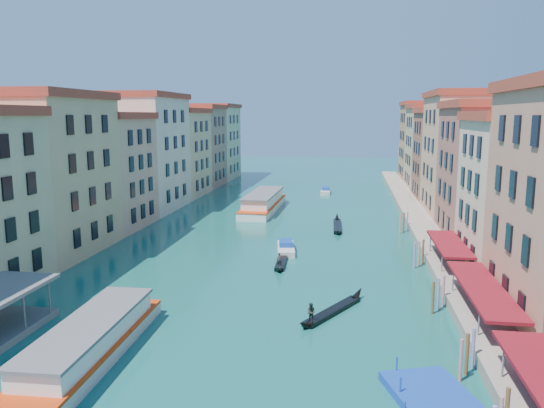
{
  "coord_description": "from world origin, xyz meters",
  "views": [
    {
      "loc": [
        11.18,
        -20.45,
        17.07
      ],
      "look_at": [
        0.97,
        47.93,
        5.44
      ],
      "focal_mm": 35.0,
      "sensor_mm": 36.0,
      "label": 1
    }
  ],
  "objects_px": {
    "gondola_fore": "(282,258)",
    "blue_dock": "(434,398)",
    "vaporetto_near": "(90,342)",
    "vaporetto_far": "(263,202)",
    "gondola_right": "(332,309)"
  },
  "relations": [
    {
      "from": "vaporetto_near",
      "to": "gondola_right",
      "type": "xyz_separation_m",
      "value": [
        16.63,
        11.01,
        -0.81
      ]
    },
    {
      "from": "gondola_fore",
      "to": "gondola_right",
      "type": "bearing_deg",
      "value": -70.57
    },
    {
      "from": "vaporetto_far",
      "to": "gondola_fore",
      "type": "height_order",
      "value": "vaporetto_far"
    },
    {
      "from": "vaporetto_near",
      "to": "vaporetto_far",
      "type": "height_order",
      "value": "vaporetto_far"
    },
    {
      "from": "vaporetto_far",
      "to": "blue_dock",
      "type": "relative_size",
      "value": 2.86
    },
    {
      "from": "gondola_fore",
      "to": "blue_dock",
      "type": "bearing_deg",
      "value": -68.61
    },
    {
      "from": "vaporetto_far",
      "to": "blue_dock",
      "type": "distance_m",
      "value": 66.28
    },
    {
      "from": "gondola_fore",
      "to": "gondola_right",
      "type": "distance_m",
      "value": 17.18
    },
    {
      "from": "vaporetto_near",
      "to": "blue_dock",
      "type": "bearing_deg",
      "value": -7.76
    },
    {
      "from": "blue_dock",
      "to": "vaporetto_far",
      "type": "bearing_deg",
      "value": 89.66
    },
    {
      "from": "gondola_right",
      "to": "blue_dock",
      "type": "relative_size",
      "value": 1.27
    },
    {
      "from": "gondola_right",
      "to": "blue_dock",
      "type": "bearing_deg",
      "value": -34.95
    },
    {
      "from": "blue_dock",
      "to": "gondola_fore",
      "type": "bearing_deg",
      "value": 95.21
    },
    {
      "from": "vaporetto_near",
      "to": "gondola_fore",
      "type": "relative_size",
      "value": 1.66
    },
    {
      "from": "vaporetto_far",
      "to": "vaporetto_near",
      "type": "bearing_deg",
      "value": -91.13
    }
  ]
}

